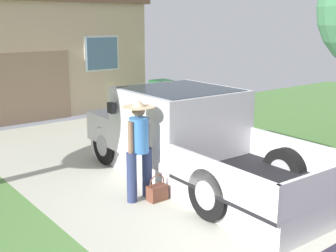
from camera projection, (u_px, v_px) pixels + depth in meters
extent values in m
cube|color=#B5B5A4|center=(139.00, 163.00, 9.09)|extent=(5.20, 9.00, 0.06)
cube|color=silver|center=(199.00, 171.00, 7.89)|extent=(1.99, 5.27, 0.42)
cube|color=silver|center=(179.00, 121.00, 8.16)|extent=(2.02, 2.06, 1.24)
cube|color=#1E2833|center=(180.00, 102.00, 8.07)|extent=(1.78, 1.89, 0.52)
cube|color=silver|center=(138.00, 123.00, 9.41)|extent=(1.99, 1.09, 0.59)
cube|color=black|center=(262.00, 182.00, 6.66)|extent=(2.03, 2.28, 0.06)
cube|color=silver|center=(217.00, 180.00, 6.06)|extent=(0.14, 2.21, 0.55)
cube|color=silver|center=(301.00, 156.00, 7.14)|extent=(0.14, 2.21, 0.55)
cube|color=silver|center=(324.00, 189.00, 5.76)|extent=(1.95, 0.13, 0.55)
cube|color=black|center=(112.00, 108.00, 8.02)|extent=(0.11, 0.18, 0.20)
cylinder|color=black|center=(107.00, 145.00, 8.88)|extent=(0.29, 0.81, 0.80)
cylinder|color=#9E9EA3|center=(107.00, 145.00, 8.88)|extent=(0.30, 0.45, 0.44)
cylinder|color=black|center=(172.00, 133.00, 9.85)|extent=(0.29, 0.81, 0.80)
cylinder|color=#9E9EA3|center=(172.00, 133.00, 9.85)|extent=(0.30, 0.45, 0.44)
cylinder|color=black|center=(212.00, 193.00, 6.36)|extent=(0.29, 0.81, 0.80)
cylinder|color=#9E9EA3|center=(212.00, 193.00, 6.36)|extent=(0.30, 0.45, 0.44)
cylinder|color=black|center=(285.00, 171.00, 7.33)|extent=(0.29, 0.81, 0.80)
cylinder|color=#9E9EA3|center=(285.00, 171.00, 7.33)|extent=(0.30, 0.45, 0.44)
cylinder|color=navy|center=(132.00, 178.00, 6.95)|extent=(0.17, 0.17, 0.84)
cylinder|color=navy|center=(147.00, 172.00, 7.21)|extent=(0.17, 0.17, 0.84)
cylinder|color=#3870B2|center=(139.00, 135.00, 6.92)|extent=(0.32, 0.32, 0.58)
cylinder|color=brown|center=(131.00, 141.00, 6.80)|extent=(0.09, 0.09, 0.62)
cylinder|color=brown|center=(147.00, 136.00, 7.07)|extent=(0.09, 0.09, 0.62)
sphere|color=brown|center=(138.00, 110.00, 6.82)|extent=(0.22, 0.22, 0.22)
cylinder|color=#D1B78E|center=(138.00, 107.00, 6.81)|extent=(0.53, 0.53, 0.01)
cone|color=#D1B78E|center=(138.00, 103.00, 6.80)|extent=(0.23, 0.23, 0.12)
cube|color=brown|center=(157.00, 193.00, 7.08)|extent=(0.32, 0.20, 0.25)
torus|color=brown|center=(157.00, 183.00, 7.04)|extent=(0.29, 0.02, 0.29)
cube|color=#93755B|center=(19.00, 89.00, 12.18)|extent=(3.09, 0.06, 2.06)
cube|color=slate|center=(102.00, 53.00, 13.63)|extent=(1.10, 0.05, 1.00)
cube|color=silver|center=(102.00, 53.00, 13.64)|extent=(1.23, 0.02, 1.12)
cube|color=#286B38|center=(163.00, 97.00, 13.79)|extent=(0.58, 0.68, 0.88)
cube|color=#1C4A27|center=(163.00, 82.00, 13.67)|extent=(0.60, 0.71, 0.10)
cylinder|color=black|center=(162.00, 112.00, 13.55)|extent=(0.05, 0.18, 0.18)
cylinder|color=black|center=(173.00, 111.00, 13.82)|extent=(0.05, 0.18, 0.18)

